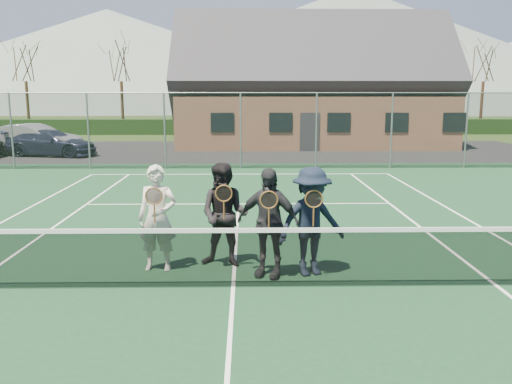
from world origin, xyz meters
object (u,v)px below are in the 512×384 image
at_px(player_a, 157,218).
at_px(player_d, 311,222).
at_px(car_c, 51,143).
at_px(clubhouse, 311,76).
at_px(player_c, 268,223).
at_px(tennis_net, 233,255).
at_px(car_b, 34,140).
at_px(player_b, 225,215).

relative_size(player_a, player_d, 1.00).
bearing_deg(car_c, clubhouse, -53.53).
distance_m(clubhouse, player_a, 23.90).
xyz_separation_m(car_c, player_c, (9.69, -17.59, 0.29)).
xyz_separation_m(tennis_net, player_c, (0.56, 0.54, 0.38)).
distance_m(clubhouse, player_d, 23.76).
relative_size(car_b, tennis_net, 0.39).
bearing_deg(clubhouse, player_a, -102.89).
height_order(tennis_net, player_d, player_d).
bearing_deg(player_d, player_a, 173.43).
xyz_separation_m(clubhouse, player_d, (-2.73, -23.40, -3.07)).
height_order(tennis_net, player_b, player_b).
bearing_deg(clubhouse, tennis_net, -99.46).
bearing_deg(player_a, tennis_net, -34.70).
distance_m(car_c, player_b, 19.24).
xyz_separation_m(car_c, tennis_net, (9.13, -18.13, -0.09)).
bearing_deg(player_b, car_c, 117.76).
distance_m(car_b, clubhouse, 15.46).
bearing_deg(player_d, tennis_net, -154.87).
distance_m(tennis_net, player_d, 1.45).
xyz_separation_m(car_b, player_b, (9.94, -17.46, 0.17)).
height_order(player_a, player_c, same).
xyz_separation_m(player_a, player_d, (2.56, -0.29, -0.00)).
bearing_deg(player_b, player_d, -19.54).
relative_size(clubhouse, player_b, 8.67).
bearing_deg(player_c, player_b, 141.99).
bearing_deg(player_a, player_d, -6.57).
bearing_deg(player_b, tennis_net, -81.49).
distance_m(player_a, player_c, 1.88).
bearing_deg(player_c, clubhouse, 81.66).
height_order(clubhouse, player_c, clubhouse).
relative_size(car_c, player_c, 2.42).
height_order(car_c, player_a, player_a).
distance_m(car_b, player_b, 20.10).
xyz_separation_m(tennis_net, player_b, (-0.17, 1.11, 0.38)).
relative_size(car_b, player_a, 2.55).
bearing_deg(tennis_net, player_b, 98.51).
xyz_separation_m(player_b, player_d, (1.44, -0.51, -0.00)).
bearing_deg(player_a, clubhouse, 77.11).
relative_size(car_b, player_c, 2.55).
xyz_separation_m(car_b, player_a, (8.82, -17.68, 0.17)).
height_order(clubhouse, player_d, clubhouse).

